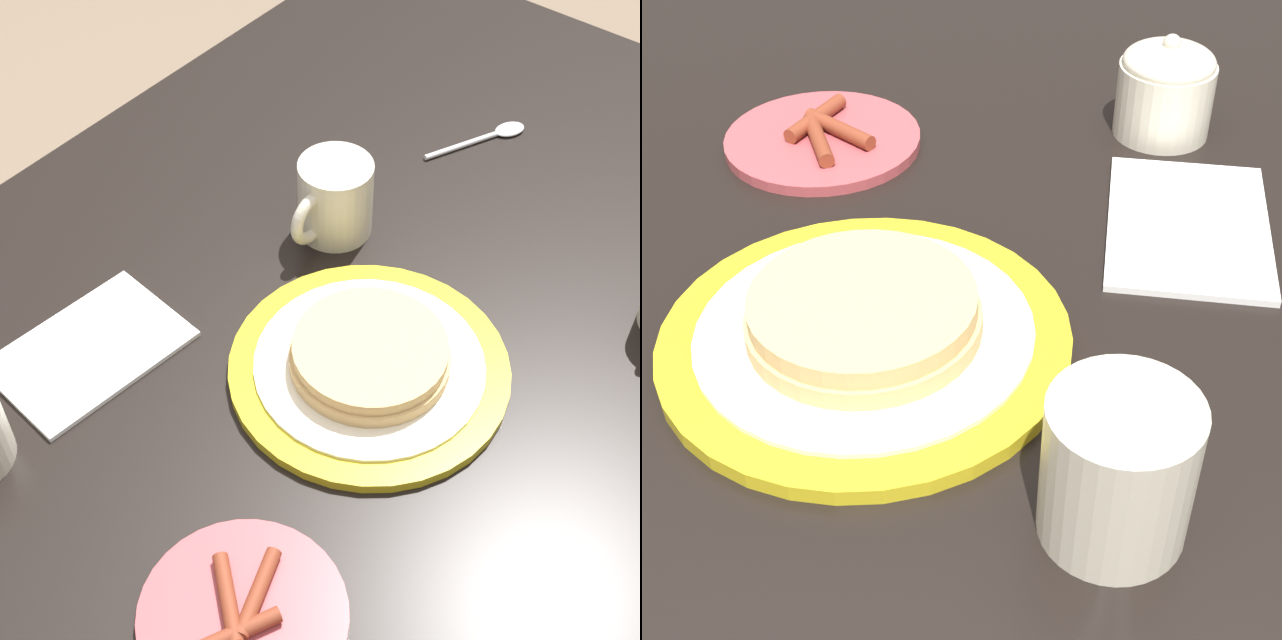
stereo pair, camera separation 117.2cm
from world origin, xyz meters
TOP-DOWN VIEW (x-y plane):
  - dining_table at (0.00, 0.00)m, footprint 1.48×1.08m
  - pancake_plate at (-0.02, -0.01)m, footprint 0.29×0.29m
  - side_plate_bacon at (0.26, 0.06)m, footprint 0.18×0.18m
  - coffee_mug at (-0.16, -0.17)m, footprint 0.12×0.09m
  - sugar_bowl at (0.30, -0.25)m, footprint 0.09×0.09m
  - napkin at (0.14, -0.26)m, footprint 0.20×0.15m

SIDE VIEW (x-z plane):
  - dining_table at x=0.00m, z-range 0.28..1.05m
  - napkin at x=0.14m, z-range 0.77..0.77m
  - side_plate_bacon at x=0.26m, z-range 0.76..0.79m
  - pancake_plate at x=-0.02m, z-range 0.76..0.81m
  - sugar_bowl at x=0.30m, z-range 0.76..0.86m
  - coffee_mug at x=-0.16m, z-range 0.77..0.86m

